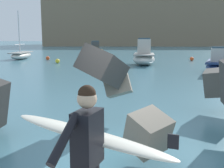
{
  "coord_description": "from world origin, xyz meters",
  "views": [
    {
      "loc": [
        0.08,
        -6.12,
        2.5
      ],
      "look_at": [
        -0.14,
        0.5,
        1.4
      ],
      "focal_mm": 45.03,
      "sensor_mm": 36.0,
      "label": 1
    }
  ],
  "objects_px": {
    "surfer_with_board": "(89,149)",
    "mooring_buoy_outer": "(48,58)",
    "boat_mid_centre": "(219,64)",
    "boat_near_right": "(144,56)",
    "boat_mid_left": "(95,50)",
    "mooring_buoy_inner": "(192,59)",
    "mooring_buoy_middle": "(57,61)",
    "boat_near_centre": "(21,55)"
  },
  "relations": [
    {
      "from": "surfer_with_board",
      "to": "mooring_buoy_outer",
      "type": "bearing_deg",
      "value": 105.57
    },
    {
      "from": "surfer_with_board",
      "to": "boat_mid_centre",
      "type": "xyz_separation_m",
      "value": [
        7.32,
        17.3,
        -0.67
      ]
    },
    {
      "from": "boat_near_right",
      "to": "boat_mid_left",
      "type": "xyz_separation_m",
      "value": [
        -6.03,
        16.66,
        -0.15
      ]
    },
    {
      "from": "mooring_buoy_inner",
      "to": "mooring_buoy_middle",
      "type": "xyz_separation_m",
      "value": [
        -13.95,
        -3.32,
        0.0
      ]
    },
    {
      "from": "boat_near_centre",
      "to": "mooring_buoy_middle",
      "type": "distance_m",
      "value": 7.75
    },
    {
      "from": "boat_near_right",
      "to": "mooring_buoy_outer",
      "type": "relative_size",
      "value": 9.78
    },
    {
      "from": "boat_near_centre",
      "to": "mooring_buoy_outer",
      "type": "xyz_separation_m",
      "value": [
        3.52,
        -1.54,
        -0.25
      ]
    },
    {
      "from": "boat_near_centre",
      "to": "boat_mid_centre",
      "type": "bearing_deg",
      "value": -33.98
    },
    {
      "from": "boat_mid_left",
      "to": "mooring_buoy_middle",
      "type": "height_order",
      "value": "boat_mid_left"
    },
    {
      "from": "mooring_buoy_outer",
      "to": "mooring_buoy_inner",
      "type": "bearing_deg",
      "value": -2.1
    },
    {
      "from": "surfer_with_board",
      "to": "boat_near_right",
      "type": "bearing_deg",
      "value": 83.95
    },
    {
      "from": "mooring_buoy_outer",
      "to": "boat_mid_centre",
      "type": "bearing_deg",
      "value": -36.09
    },
    {
      "from": "boat_near_centre",
      "to": "boat_mid_centre",
      "type": "xyz_separation_m",
      "value": [
        18.77,
        -12.65,
        0.14
      ]
    },
    {
      "from": "surfer_with_board",
      "to": "mooring_buoy_middle",
      "type": "xyz_separation_m",
      "value": [
        -5.92,
        24.5,
        -1.06
      ]
    },
    {
      "from": "boat_near_right",
      "to": "mooring_buoy_middle",
      "type": "relative_size",
      "value": 9.78
    },
    {
      "from": "mooring_buoy_middle",
      "to": "mooring_buoy_outer",
      "type": "distance_m",
      "value": 4.39
    },
    {
      "from": "boat_mid_centre",
      "to": "mooring_buoy_outer",
      "type": "height_order",
      "value": "boat_mid_centre"
    },
    {
      "from": "surfer_with_board",
      "to": "mooring_buoy_middle",
      "type": "bearing_deg",
      "value": 103.59
    },
    {
      "from": "mooring_buoy_inner",
      "to": "mooring_buoy_outer",
      "type": "distance_m",
      "value": 15.96
    },
    {
      "from": "mooring_buoy_inner",
      "to": "mooring_buoy_outer",
      "type": "relative_size",
      "value": 1.0
    },
    {
      "from": "surfer_with_board",
      "to": "boat_near_right",
      "type": "xyz_separation_m",
      "value": [
        2.47,
        23.27,
        -0.51
      ]
    },
    {
      "from": "boat_near_centre",
      "to": "boat_mid_left",
      "type": "xyz_separation_m",
      "value": [
        7.88,
        9.99,
        0.15
      ]
    },
    {
      "from": "boat_mid_centre",
      "to": "mooring_buoy_inner",
      "type": "height_order",
      "value": "boat_mid_centre"
    },
    {
      "from": "boat_mid_left",
      "to": "boat_mid_centre",
      "type": "bearing_deg",
      "value": -64.32
    },
    {
      "from": "boat_near_centre",
      "to": "boat_mid_centre",
      "type": "relative_size",
      "value": 1.12
    },
    {
      "from": "mooring_buoy_inner",
      "to": "mooring_buoy_outer",
      "type": "height_order",
      "value": "same"
    },
    {
      "from": "boat_mid_left",
      "to": "mooring_buoy_inner",
      "type": "xyz_separation_m",
      "value": [
        11.59,
        -12.11,
        -0.4
      ]
    },
    {
      "from": "boat_mid_left",
      "to": "mooring_buoy_inner",
      "type": "distance_m",
      "value": 16.77
    },
    {
      "from": "boat_mid_left",
      "to": "boat_mid_centre",
      "type": "distance_m",
      "value": 25.12
    },
    {
      "from": "mooring_buoy_outer",
      "to": "boat_mid_left",
      "type": "bearing_deg",
      "value": 69.3
    },
    {
      "from": "boat_near_right",
      "to": "surfer_with_board",
      "type": "bearing_deg",
      "value": -96.05
    },
    {
      "from": "boat_mid_left",
      "to": "boat_near_centre",
      "type": "bearing_deg",
      "value": -128.26
    },
    {
      "from": "surfer_with_board",
      "to": "boat_mid_centre",
      "type": "relative_size",
      "value": 0.42
    },
    {
      "from": "boat_near_centre",
      "to": "boat_near_right",
      "type": "distance_m",
      "value": 15.43
    },
    {
      "from": "surfer_with_board",
      "to": "boat_near_right",
      "type": "height_order",
      "value": "boat_near_right"
    },
    {
      "from": "surfer_with_board",
      "to": "mooring_buoy_middle",
      "type": "relative_size",
      "value": 4.74
    },
    {
      "from": "mooring_buoy_middle",
      "to": "mooring_buoy_outer",
      "type": "bearing_deg",
      "value": 117.05
    },
    {
      "from": "boat_near_right",
      "to": "mooring_buoy_outer",
      "type": "height_order",
      "value": "boat_near_right"
    },
    {
      "from": "boat_mid_centre",
      "to": "mooring_buoy_inner",
      "type": "bearing_deg",
      "value": 86.17
    },
    {
      "from": "mooring_buoy_middle",
      "to": "mooring_buoy_outer",
      "type": "height_order",
      "value": "same"
    },
    {
      "from": "boat_near_centre",
      "to": "mooring_buoy_inner",
      "type": "distance_m",
      "value": 19.59
    },
    {
      "from": "boat_near_right",
      "to": "boat_mid_centre",
      "type": "distance_m",
      "value": 7.7
    }
  ]
}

